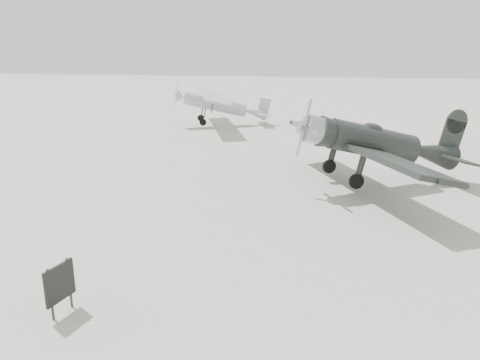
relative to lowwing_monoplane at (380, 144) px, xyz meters
name	(u,v)px	position (x,y,z in m)	size (l,w,h in m)	color
ground	(274,239)	(-4.18, -6.96, -2.02)	(160.00, 160.00, 0.00)	#AAA797
lowwing_monoplane	(380,144)	(0.00, 0.00, 0.00)	(8.98, 11.48, 3.81)	black
highwing_monoplane	(219,102)	(-10.69, 15.23, -0.10)	(7.74, 10.74, 3.06)	#ADB0B2
sign_board	(60,284)	(-8.94, -12.36, -1.20)	(0.29, 0.93, 1.36)	#333333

